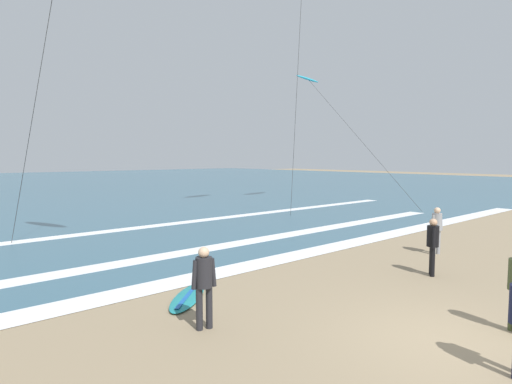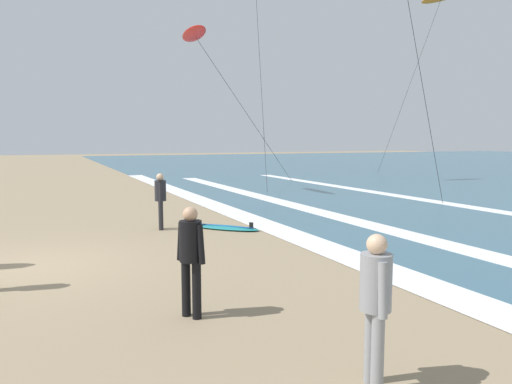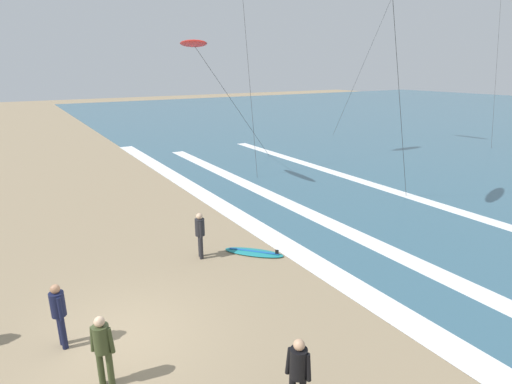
% 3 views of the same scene
% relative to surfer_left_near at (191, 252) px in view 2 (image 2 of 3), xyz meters
% --- Properties ---
extents(ground_plane, '(160.00, 160.00, 0.00)m').
position_rel_surfer_left_near_xyz_m(ground_plane, '(-3.93, -2.34, -0.96)').
color(ground_plane, '#937F60').
extents(wave_foam_shoreline, '(46.51, 0.98, 0.01)m').
position_rel_surfer_left_near_xyz_m(wave_foam_shoreline, '(-5.01, 4.12, -0.94)').
color(wave_foam_shoreline, white).
rests_on(wave_foam_shoreline, ocean_surface).
extents(wave_foam_mid_break, '(36.50, 0.86, 0.01)m').
position_rel_surfer_left_near_xyz_m(wave_foam_mid_break, '(-5.89, 6.94, -0.94)').
color(wave_foam_mid_break, white).
rests_on(wave_foam_mid_break, ocean_surface).
extents(surfer_left_near, '(0.48, 0.35, 1.60)m').
position_rel_surfer_left_near_xyz_m(surfer_left_near, '(0.00, 0.00, 0.00)').
color(surfer_left_near, black).
rests_on(surfer_left_near, ground).
extents(surfer_mid_group, '(0.51, 0.32, 1.60)m').
position_rel_surfer_left_near_xyz_m(surfer_mid_group, '(-6.85, 1.13, 0.00)').
color(surfer_mid_group, '#232328').
rests_on(surfer_mid_group, ground).
extents(surfer_left_far, '(0.51, 0.32, 1.60)m').
position_rel_surfer_left_near_xyz_m(surfer_left_far, '(2.64, 1.15, 0.00)').
color(surfer_left_far, gray).
rests_on(surfer_left_far, ground).
extents(surfboard_left_pile, '(1.95, 1.86, 0.25)m').
position_rel_surfer_left_near_xyz_m(surfboard_left_pile, '(-6.16, 2.81, -0.91)').
color(surfboard_left_pile, teal).
rests_on(surfboard_left_pile, ground).
extents(kite_red_mid_center, '(6.14, 8.02, 7.50)m').
position_rel_surfer_left_near_xyz_m(kite_red_mid_center, '(-14.81, 4.61, 6.29)').
color(kite_red_mid_center, red).
rests_on(kite_red_mid_center, ground).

